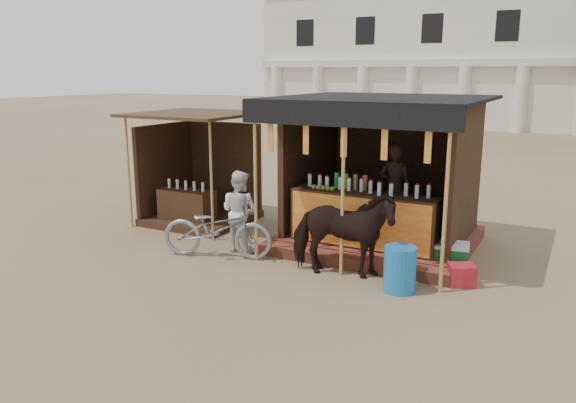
# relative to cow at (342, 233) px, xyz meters

# --- Properties ---
(ground) EXTENTS (120.00, 120.00, 0.00)m
(ground) POSITION_rel_cow_xyz_m (-1.04, -1.47, -0.72)
(ground) COLOR #846B4C
(ground) RESTS_ON ground
(main_stall) EXTENTS (3.60, 3.61, 2.78)m
(main_stall) POSITION_rel_cow_xyz_m (-0.03, 1.89, 0.31)
(main_stall) COLOR brown
(main_stall) RESTS_ON ground
(secondary_stall) EXTENTS (2.40, 2.40, 2.38)m
(secondary_stall) POSITION_rel_cow_xyz_m (-4.21, 1.76, 0.13)
(secondary_stall) COLOR #3A2415
(secondary_stall) RESTS_ON ground
(cow) EXTENTS (1.83, 1.12, 1.44)m
(cow) POSITION_rel_cow_xyz_m (0.00, 0.00, 0.00)
(cow) COLOR black
(cow) RESTS_ON ground
(motorbike) EXTENTS (2.08, 1.25, 1.03)m
(motorbike) POSITION_rel_cow_xyz_m (-2.32, -0.12, -0.20)
(motorbike) COLOR gray
(motorbike) RESTS_ON ground
(bystander) EXTENTS (0.77, 0.63, 1.49)m
(bystander) POSITION_rel_cow_xyz_m (-2.16, 0.37, 0.03)
(bystander) COLOR silver
(bystander) RESTS_ON ground
(blue_barrel) EXTENTS (0.56, 0.56, 0.69)m
(blue_barrel) POSITION_rel_cow_xyz_m (1.00, -0.17, -0.37)
(blue_barrel) COLOR #1768AF
(blue_barrel) RESTS_ON ground
(red_crate) EXTENTS (0.50, 0.48, 0.32)m
(red_crate) POSITION_rel_cow_xyz_m (1.78, 0.53, -0.56)
(red_crate) COLOR maroon
(red_crate) RESTS_ON ground
(cooler) EXTENTS (0.70, 0.53, 0.46)m
(cooler) POSITION_rel_cow_xyz_m (1.44, 1.13, -0.49)
(cooler) COLOR #16672A
(cooler) RESTS_ON ground
(background_building) EXTENTS (26.00, 7.45, 8.18)m
(background_building) POSITION_rel_cow_xyz_m (-3.04, 28.47, 3.26)
(background_building) COLOR silver
(background_building) RESTS_ON ground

